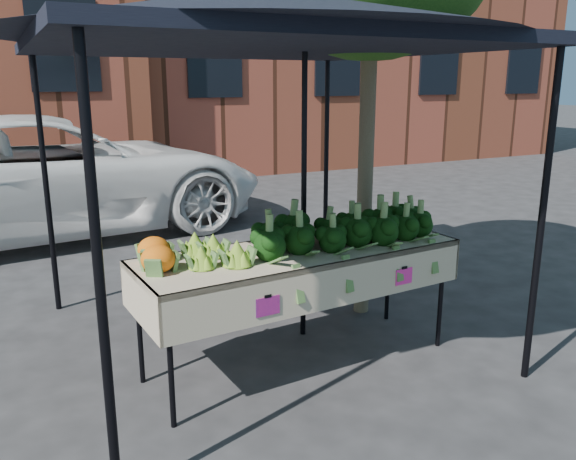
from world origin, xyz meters
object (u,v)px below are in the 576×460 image
object	(u,v)px
canopy	(260,176)
vehicle	(33,10)
street_tree	(368,95)
table	(300,307)

from	to	relation	value
canopy	vehicle	distance (m)	4.90
canopy	vehicle	size ratio (longest dim) A/B	0.53
vehicle	street_tree	world-z (taller)	vehicle
canopy	street_tree	bearing A→B (deg)	7.11
canopy	street_tree	world-z (taller)	street_tree
vehicle	canopy	bearing A→B (deg)	-171.84
table	street_tree	xyz separation A→B (m)	(1.00, 0.66, 1.52)
street_tree	table	bearing A→B (deg)	-146.33
table	canopy	distance (m)	1.06
vehicle	street_tree	bearing A→B (deg)	-159.10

